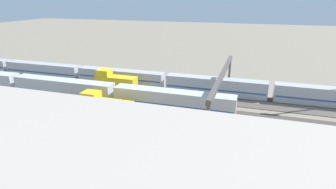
{
  "coord_description": "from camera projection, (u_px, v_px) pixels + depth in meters",
  "views": [
    {
      "loc": [
        -17.35,
        47.82,
        21.37
      ],
      "look_at": [
        -1.31,
        -2.36,
        2.5
      ],
      "focal_mm": 29.15,
      "sensor_mm": 36.0,
      "label": 1
    }
  ],
  "objects": [
    {
      "name": "track_bed_2",
      "position": [
        162.0,
        105.0,
        57.28
      ],
      "size": [
        140.0,
        2.8,
        0.12
      ],
      "primitive_type": "cube",
      "color": "#3D3833",
      "rests_on": "ground_plane"
    },
    {
      "name": "track_bed_0",
      "position": [
        176.0,
        90.0,
        66.25
      ],
      "size": [
        140.0,
        2.8,
        0.12
      ],
      "primitive_type": "cube",
      "color": "#3D3833",
      "rests_on": "ground_plane"
    },
    {
      "name": "train_on_track_1",
      "position": [
        115.0,
        83.0,
        64.96
      ],
      "size": [
        10.0,
        3.0,
        5.0
      ],
      "color": "gold",
      "rests_on": "ground_plane"
    },
    {
      "name": "train_on_track_0",
      "position": [
        157.0,
        80.0,
        66.94
      ],
      "size": [
        139.0,
        3.06,
        4.4
      ],
      "color": "#285193",
      "rests_on": "ground_plane"
    },
    {
      "name": "track_bed_3",
      "position": [
        154.0,
        114.0,
        52.8
      ],
      "size": [
        140.0,
        2.8,
        0.12
      ],
      "primitive_type": "cube",
      "color": "#4C443D",
      "rests_on": "ground_plane"
    },
    {
      "name": "track_bed_1",
      "position": [
        169.0,
        97.0,
        61.77
      ],
      "size": [
        140.0,
        2.8,
        0.12
      ],
      "primitive_type": "cube",
      "color": "#4C443D",
      "rests_on": "ground_plane"
    },
    {
      "name": "track_bed_5",
      "position": [
        132.0,
        138.0,
        43.83
      ],
      "size": [
        140.0,
        2.8,
        0.12
      ],
      "primitive_type": "cube",
      "color": "#4C443D",
      "rests_on": "ground_plane"
    },
    {
      "name": "signal_gantry",
      "position": [
        222.0,
        79.0,
        48.98
      ],
      "size": [
        0.7,
        30.0,
        8.8
      ],
      "color": "#4C4742",
      "rests_on": "ground_plane"
    },
    {
      "name": "train_on_track_3",
      "position": [
        64.0,
        91.0,
        57.78
      ],
      "size": [
        71.4,
        3.06,
        5.0
      ],
      "color": "#B7BABF",
      "rests_on": "ground_plane"
    },
    {
      "name": "train_on_track_4",
      "position": [
        105.0,
        109.0,
        49.8
      ],
      "size": [
        10.0,
        3.0,
        5.0
      ],
      "color": "gold",
      "rests_on": "ground_plane"
    },
    {
      "name": "track_bed_4",
      "position": [
        144.0,
        125.0,
        48.31
      ],
      "size": [
        140.0,
        2.8,
        0.12
      ],
      "primitive_type": "cube",
      "color": "#3D3833",
      "rests_on": "ground_plane"
    },
    {
      "name": "ground_plane",
      "position": [
        158.0,
        109.0,
        55.06
      ],
      "size": [
        400.0,
        400.0,
        0.0
      ],
      "primitive_type": "plane",
      "color": "#756B5B"
    }
  ]
}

